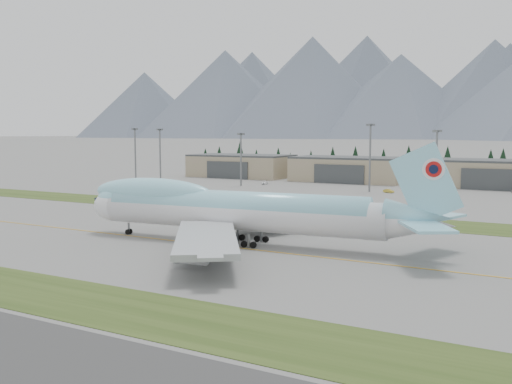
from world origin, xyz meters
The scene contains 11 objects.
ground centered at (0.00, 0.00, 0.00)m, with size 7000.00×7000.00×0.00m, color slate.
grass_strip_far centered at (0.00, 45.00, 0.00)m, with size 400.00×18.00×0.08m, color #2D4117.
taxiway_line_main centered at (0.00, 0.00, 0.00)m, with size 400.00×0.40×0.02m, color gold.
boeing_747_freighter centered at (13.79, 3.78, 6.51)m, with size 75.05×64.43×19.74m.
hangar_left centered at (-70.00, 149.90, 5.39)m, with size 48.00×26.60×10.80m.
hangar_center centered at (-15.00, 149.90, 5.39)m, with size 48.00×26.60×10.80m.
hangar_right centered at (45.00, 149.90, 5.39)m, with size 48.00×26.60×10.80m.
floodlight_masts centered at (-23.19, 110.27, 16.14)m, with size 162.36×7.34×24.48m.
service_vehicle_a centered at (-40.51, 118.77, 0.00)m, with size 1.63×4.03×1.37m, color white.
service_vehicle_b centered at (13.74, 110.29, 0.00)m, with size 1.41×4.01×1.32m, color gold.
conifer_belt centered at (7.67, 210.94, 6.97)m, with size 275.40×13.66×16.22m.
Camera 1 is at (69.41, -88.92, 21.04)m, focal length 40.00 mm.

